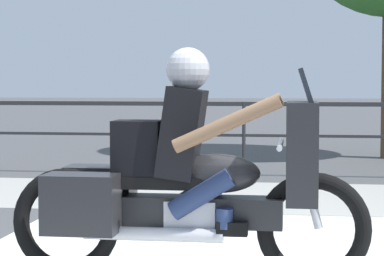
{
  "coord_description": "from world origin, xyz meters",
  "views": [
    {
      "loc": [
        0.74,
        -5.31,
        1.33
      ],
      "look_at": [
        -0.18,
        1.24,
        0.93
      ],
      "focal_mm": 70.0,
      "sensor_mm": 36.0,
      "label": 1
    }
  ],
  "objects": [
    {
      "name": "motorcycle",
      "position": [
        0.01,
        -0.4,
        0.68
      ],
      "size": [
        2.43,
        0.76,
        1.57
      ],
      "rotation": [
        0.0,
        0.0,
        -0.04
      ],
      "color": "black",
      "rests_on": "ground"
    },
    {
      "name": "sidewalk_band",
      "position": [
        0.0,
        3.4,
        0.01
      ],
      "size": [
        44.0,
        2.4,
        0.01
      ],
      "primitive_type": "cube",
      "color": "#A8A59E",
      "rests_on": "ground"
    },
    {
      "name": "fence_railing",
      "position": [
        0.0,
        5.32,
        0.84
      ],
      "size": [
        36.0,
        0.05,
        1.06
      ],
      "color": "#232326",
      "rests_on": "ground"
    }
  ]
}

